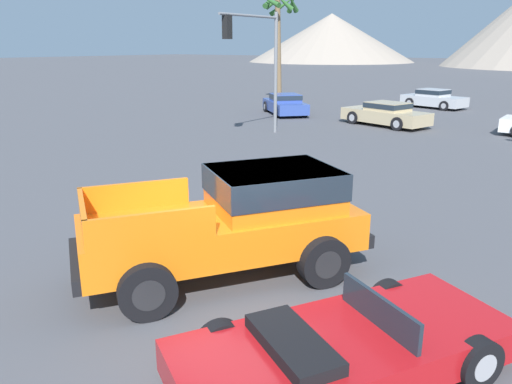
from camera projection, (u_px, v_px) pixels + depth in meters
ground_plane at (232, 287)px, 8.62m from camera, size 320.00×320.00×0.00m
orange_pickup_truck at (240, 217)px, 8.84m from camera, size 4.31×5.29×1.91m
red_convertible_car at (344, 349)px, 6.18m from camera, size 3.62×4.64×1.01m
parked_car_blue at (285, 104)px, 29.88m from camera, size 4.39×4.18×1.21m
parked_car_silver at (434, 98)px, 32.90m from camera, size 4.34×2.63×1.22m
parked_car_tan at (386, 114)px, 25.63m from camera, size 4.84×2.91×1.21m
traffic_light_main at (255, 49)px, 21.57m from camera, size 0.38×4.04×5.44m
palm_tree_short at (280, 21)px, 33.89m from camera, size 2.63×2.95×7.45m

